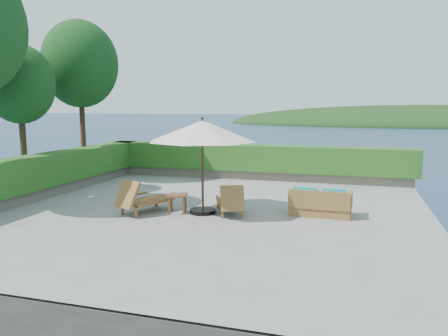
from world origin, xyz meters
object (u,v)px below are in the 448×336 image
(patio_umbrella, at_px, (202,132))
(lounge_left, at_px, (142,199))
(lounge_right, at_px, (230,201))
(side_table, at_px, (177,198))
(wicker_loveseat, at_px, (320,204))

(patio_umbrella, bearing_deg, lounge_left, -164.58)
(lounge_left, bearing_deg, lounge_right, 35.72)
(lounge_right, height_order, side_table, lounge_right)
(patio_umbrella, relative_size, lounge_right, 1.83)
(side_table, relative_size, wicker_loveseat, 0.36)
(side_table, bearing_deg, wicker_loveseat, 12.42)
(side_table, xyz_separation_m, wicker_loveseat, (3.72, 0.82, -0.12))
(lounge_right, relative_size, wicker_loveseat, 0.98)
(wicker_loveseat, bearing_deg, lounge_left, -164.45)
(side_table, height_order, wicker_loveseat, wicker_loveseat)
(patio_umbrella, height_order, lounge_left, patio_umbrella)
(lounge_left, relative_size, lounge_right, 1.09)
(patio_umbrella, relative_size, wicker_loveseat, 1.79)
(patio_umbrella, xyz_separation_m, side_table, (-0.66, -0.17, -1.77))
(lounge_left, distance_m, side_table, 0.96)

